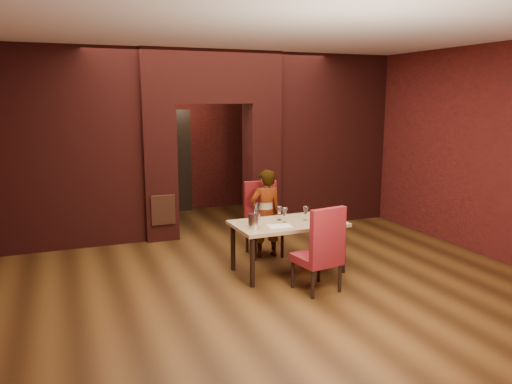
# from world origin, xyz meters

# --- Properties ---
(floor) EXTENTS (8.00, 8.00, 0.00)m
(floor) POSITION_xyz_m (0.00, 0.00, 0.00)
(floor) COLOR #4C2E13
(floor) RESTS_ON ground
(ceiling) EXTENTS (7.00, 8.00, 0.04)m
(ceiling) POSITION_xyz_m (0.00, 0.00, 3.20)
(ceiling) COLOR silver
(ceiling) RESTS_ON ground
(wall_back) EXTENTS (7.00, 0.04, 3.20)m
(wall_back) POSITION_xyz_m (0.00, 4.00, 1.60)
(wall_back) COLOR maroon
(wall_back) RESTS_ON ground
(wall_front) EXTENTS (7.00, 0.04, 3.20)m
(wall_front) POSITION_xyz_m (0.00, -4.00, 1.60)
(wall_front) COLOR maroon
(wall_front) RESTS_ON ground
(wall_right) EXTENTS (0.04, 8.00, 3.20)m
(wall_right) POSITION_xyz_m (3.50, 0.00, 1.60)
(wall_right) COLOR maroon
(wall_right) RESTS_ON ground
(pillar_left) EXTENTS (0.55, 0.55, 2.30)m
(pillar_left) POSITION_xyz_m (-0.95, 2.00, 1.15)
(pillar_left) COLOR maroon
(pillar_left) RESTS_ON ground
(pillar_right) EXTENTS (0.55, 0.55, 2.30)m
(pillar_right) POSITION_xyz_m (0.95, 2.00, 1.15)
(pillar_right) COLOR maroon
(pillar_right) RESTS_ON ground
(lintel) EXTENTS (2.45, 0.55, 0.90)m
(lintel) POSITION_xyz_m (0.00, 2.00, 2.75)
(lintel) COLOR maroon
(lintel) RESTS_ON ground
(wing_wall_left) EXTENTS (2.28, 0.35, 3.20)m
(wing_wall_left) POSITION_xyz_m (-2.36, 2.00, 1.60)
(wing_wall_left) COLOR maroon
(wing_wall_left) RESTS_ON ground
(wing_wall_right) EXTENTS (2.28, 0.35, 3.20)m
(wing_wall_right) POSITION_xyz_m (2.36, 2.00, 1.60)
(wing_wall_right) COLOR maroon
(wing_wall_right) RESTS_ON ground
(vent_panel) EXTENTS (0.40, 0.03, 0.50)m
(vent_panel) POSITION_xyz_m (-0.95, 1.71, 0.55)
(vent_panel) COLOR brown
(vent_panel) RESTS_ON ground
(rear_door) EXTENTS (0.90, 0.08, 2.10)m
(rear_door) POSITION_xyz_m (-0.40, 3.94, 1.05)
(rear_door) COLOR black
(rear_door) RESTS_ON ground
(rear_door_frame) EXTENTS (1.02, 0.04, 2.22)m
(rear_door_frame) POSITION_xyz_m (-0.40, 3.90, 1.05)
(rear_door_frame) COLOR black
(rear_door_frame) RESTS_ON ground
(dining_table) EXTENTS (1.54, 0.90, 0.71)m
(dining_table) POSITION_xyz_m (0.37, -0.39, 0.36)
(dining_table) COLOR tan
(dining_table) RESTS_ON ground
(chair_far) EXTENTS (0.55, 0.55, 1.13)m
(chair_far) POSITION_xyz_m (0.35, 0.42, 0.56)
(chair_far) COLOR maroon
(chair_far) RESTS_ON ground
(chair_near) EXTENTS (0.58, 0.58, 1.10)m
(chair_near) POSITION_xyz_m (0.40, -1.15, 0.55)
(chair_near) COLOR maroon
(chair_near) RESTS_ON ground
(person_seated) EXTENTS (0.49, 0.33, 1.35)m
(person_seated) POSITION_xyz_m (0.34, 0.34, 0.67)
(person_seated) COLOR white
(person_seated) RESTS_ON ground
(wine_glass_a) EXTENTS (0.08, 0.08, 0.19)m
(wine_glass_a) POSITION_xyz_m (0.30, -0.24, 0.81)
(wine_glass_a) COLOR silver
(wine_glass_a) RESTS_ON dining_table
(wine_glass_b) EXTENTS (0.08, 0.08, 0.20)m
(wine_glass_b) POSITION_xyz_m (0.31, -0.40, 0.81)
(wine_glass_b) COLOR white
(wine_glass_b) RESTS_ON dining_table
(wine_glass_c) EXTENTS (0.08, 0.08, 0.20)m
(wine_glass_c) POSITION_xyz_m (0.63, -0.40, 0.81)
(wine_glass_c) COLOR white
(wine_glass_c) RESTS_ON dining_table
(tasting_sheet) EXTENTS (0.33, 0.25, 0.00)m
(tasting_sheet) POSITION_xyz_m (0.16, -0.56, 0.71)
(tasting_sheet) COLOR silver
(tasting_sheet) RESTS_ON dining_table
(wine_bucket) EXTENTS (0.16, 0.16, 0.19)m
(wine_bucket) POSITION_xyz_m (-0.19, -0.52, 0.81)
(wine_bucket) COLOR silver
(wine_bucket) RESTS_ON dining_table
(water_bottle) EXTENTS (0.07, 0.07, 0.31)m
(water_bottle) POSITION_xyz_m (-0.09, -0.37, 0.87)
(water_bottle) COLOR white
(water_bottle) RESTS_ON dining_table
(potted_plant) EXTENTS (0.47, 0.47, 0.39)m
(potted_plant) POSITION_xyz_m (1.28, 0.42, 0.20)
(potted_plant) COLOR #2E5F1F
(potted_plant) RESTS_ON ground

